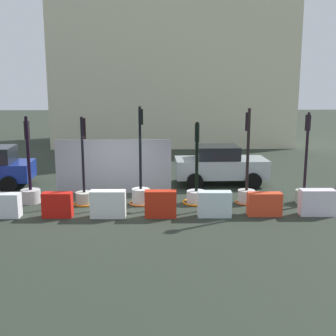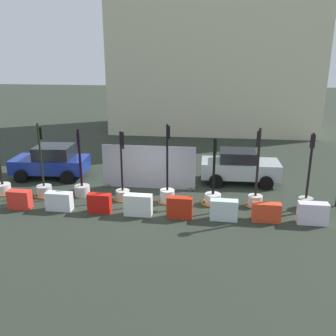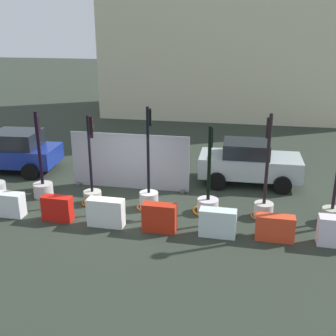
# 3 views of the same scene
# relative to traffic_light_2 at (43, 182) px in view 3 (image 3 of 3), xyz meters

# --- Properties ---
(ground_plane) EXTENTS (120.00, 120.00, 0.00)m
(ground_plane) POSITION_rel_traffic_light_2_xyz_m (3.08, -0.53, -0.56)
(ground_plane) COLOR #2A3227
(traffic_light_2) EXTENTS (0.70, 0.70, 3.18)m
(traffic_light_2) POSITION_rel_traffic_light_2_xyz_m (0.00, 0.00, 0.00)
(traffic_light_2) COLOR beige
(traffic_light_2) RESTS_ON ground_plane
(traffic_light_3) EXTENTS (0.80, 0.80, 3.17)m
(traffic_light_3) POSITION_rel_traffic_light_2_xyz_m (2.01, -0.26, 0.01)
(traffic_light_3) COLOR #BAB4A5
(traffic_light_3) RESTS_ON ground_plane
(traffic_light_4) EXTENTS (0.86, 0.86, 3.53)m
(traffic_light_4) POSITION_rel_traffic_light_2_xyz_m (4.06, -0.27, -0.04)
(traffic_light_4) COLOR silver
(traffic_light_4) RESTS_ON ground_plane
(traffic_light_5) EXTENTS (1.02, 1.02, 2.98)m
(traffic_light_5) POSITION_rel_traffic_light_2_xyz_m (6.08, -0.22, -0.13)
(traffic_light_5) COLOR silver
(traffic_light_5) RESTS_ON ground_plane
(traffic_light_6) EXTENTS (0.80, 0.80, 3.46)m
(traffic_light_6) POSITION_rel_traffic_light_2_xyz_m (7.92, -0.25, 0.05)
(traffic_light_6) COLOR beige
(traffic_light_6) RESTS_ON ground_plane
(traffic_light_7) EXTENTS (0.61, 0.61, 3.32)m
(traffic_light_7) POSITION_rel_traffic_light_2_xyz_m (10.05, -0.24, 0.06)
(traffic_light_7) COLOR #B0B39E
(traffic_light_7) RESTS_ON ground_plane
(construction_barrier_2) EXTENTS (1.11, 0.46, 0.80)m
(construction_barrier_2) POSITION_rel_traffic_light_2_xyz_m (-0.39, -1.73, -0.16)
(construction_barrier_2) COLOR silver
(construction_barrier_2) RESTS_ON ground_plane
(construction_barrier_3) EXTENTS (0.97, 0.41, 0.82)m
(construction_barrier_3) POSITION_rel_traffic_light_2_xyz_m (1.38, -1.76, -0.15)
(construction_barrier_3) COLOR red
(construction_barrier_3) RESTS_ON ground_plane
(construction_barrier_4) EXTENTS (1.15, 0.45, 0.90)m
(construction_barrier_4) POSITION_rel_traffic_light_2_xyz_m (3.04, -1.82, -0.11)
(construction_barrier_4) COLOR white
(construction_barrier_4) RESTS_ON ground_plane
(construction_barrier_5) EXTENTS (1.04, 0.41, 0.89)m
(construction_barrier_5) POSITION_rel_traffic_light_2_xyz_m (4.76, -1.86, -0.12)
(construction_barrier_5) COLOR red
(construction_barrier_5) RESTS_ON ground_plane
(construction_barrier_6) EXTENTS (1.10, 0.44, 0.85)m
(construction_barrier_6) POSITION_rel_traffic_light_2_xyz_m (6.53, -1.84, -0.14)
(construction_barrier_6) COLOR silver
(construction_barrier_6) RESTS_ON ground_plane
(construction_barrier_7) EXTENTS (1.13, 0.42, 0.78)m
(construction_barrier_7) POSITION_rel_traffic_light_2_xyz_m (8.20, -1.78, -0.17)
(construction_barrier_7) COLOR red
(construction_barrier_7) RESTS_ON ground_plane
(car_blue_estate) EXTENTS (4.01, 2.49, 1.73)m
(car_blue_estate) POSITION_rel_traffic_light_2_xyz_m (-2.54, 2.45, 0.30)
(car_blue_estate) COLOR navy
(car_blue_estate) RESTS_ON ground_plane
(car_silver_hatchback) EXTENTS (3.96, 2.22, 1.69)m
(car_silver_hatchback) POSITION_rel_traffic_light_2_xyz_m (7.39, 2.82, 0.28)
(car_silver_hatchback) COLOR #AAB8BB
(car_silver_hatchback) RESTS_ON ground_plane
(site_fence_panel) EXTENTS (4.59, 0.50, 2.16)m
(site_fence_panel) POSITION_rel_traffic_light_2_xyz_m (2.92, 1.39, 0.48)
(site_fence_panel) COLOR #9B9EA9
(site_fence_panel) RESTS_ON ground_plane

